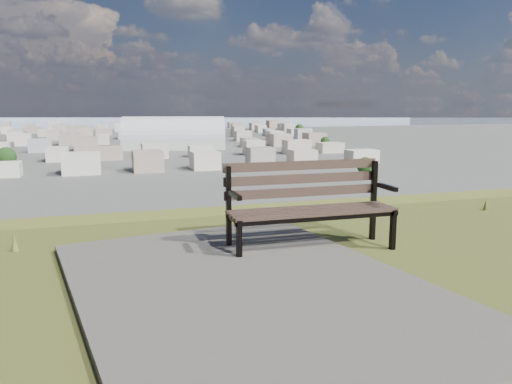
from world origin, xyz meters
name	(u,v)px	position (x,y,z in m)	size (l,w,h in m)	color
park_bench	(309,201)	(-0.88, 2.17, 25.53)	(1.79, 0.59, 0.93)	#463528
gravel_patch	(251,288)	(-1.84, 1.12, 25.03)	(2.72, 3.88, 0.08)	#5B584F
grass_tufts	(405,330)	(-1.16, -0.07, 25.11)	(12.49, 7.38, 0.26)	brown
arena	(174,139)	(39.56, 300.08, 5.98)	(63.60, 35.58, 25.36)	silver
city_blocks	(104,135)	(0.00, 394.44, 3.50)	(395.00, 361.00, 7.00)	beige
city_trees	(60,141)	(-26.39, 319.00, 4.83)	(406.52, 387.20, 9.98)	#2F1F17
bay_water	(101,120)	(0.00, 900.00, 0.00)	(2400.00, 700.00, 0.12)	#8392A7
far_hills	(75,105)	(-60.92, 1402.93, 25.47)	(2050.00, 340.00, 60.00)	#A4B5CB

